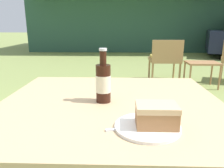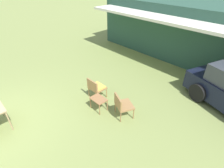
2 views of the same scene
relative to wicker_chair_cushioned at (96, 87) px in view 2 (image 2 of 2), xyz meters
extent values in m
cube|color=#284C3D|center=(0.51, 6.61, 0.89)|extent=(10.00, 4.09, 2.74)
cube|color=silver|center=(0.51, 3.96, 1.77)|extent=(9.50, 1.20, 0.12)
cylinder|color=black|center=(2.64, 2.59, -0.14)|extent=(0.69, 0.39, 0.67)
cylinder|color=#9E7547|center=(0.25, 0.28, -0.28)|extent=(0.04, 0.04, 0.39)
cylinder|color=#9E7547|center=(-0.25, 0.28, -0.28)|extent=(0.04, 0.04, 0.39)
cylinder|color=#9E7547|center=(0.25, -0.16, -0.28)|extent=(0.04, 0.04, 0.39)
cylinder|color=#9E7547|center=(-0.25, -0.17, -0.28)|extent=(0.04, 0.04, 0.39)
cube|color=#9E7547|center=(0.00, 0.06, -0.06)|extent=(0.56, 0.50, 0.06)
cube|color=#9E7547|center=(0.00, -0.17, 0.15)|extent=(0.56, 0.05, 0.36)
cube|color=gold|center=(0.00, 0.06, 0.00)|extent=(0.50, 0.43, 0.05)
cylinder|color=#9E7547|center=(1.70, 0.16, -0.28)|extent=(0.04, 0.04, 0.39)
cylinder|color=#9E7547|center=(1.24, 0.36, -0.28)|extent=(0.04, 0.04, 0.39)
cylinder|color=#9E7547|center=(1.52, -0.25, -0.28)|extent=(0.04, 0.04, 0.39)
cylinder|color=#9E7547|center=(1.06, -0.04, -0.28)|extent=(0.04, 0.04, 0.39)
cube|color=#9E7547|center=(1.38, 0.06, -0.06)|extent=(0.71, 0.68, 0.06)
cube|color=#9E7547|center=(1.29, -0.15, 0.15)|extent=(0.53, 0.27, 0.36)
cube|color=#996B42|center=(0.57, -0.36, -0.04)|extent=(0.54, 0.39, 0.03)
cylinder|color=#996B42|center=(0.33, -0.53, -0.27)|extent=(0.03, 0.03, 0.42)
cylinder|color=#996B42|center=(0.82, -0.53, -0.27)|extent=(0.03, 0.03, 0.42)
cylinder|color=#996B42|center=(0.33, -0.19, -0.27)|extent=(0.03, 0.03, 0.42)
cylinder|color=#996B42|center=(0.82, -0.19, -0.27)|extent=(0.03, 0.03, 0.42)
cylinder|color=tan|center=(-1.33, -2.87, -0.12)|extent=(0.04, 0.04, 0.72)
cylinder|color=tan|center=(-0.47, -2.87, -0.12)|extent=(0.04, 0.04, 0.72)
camera|label=1|loc=(-0.87, -4.13, 0.60)|focal=35.00mm
camera|label=2|loc=(4.26, -3.18, 3.58)|focal=28.00mm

